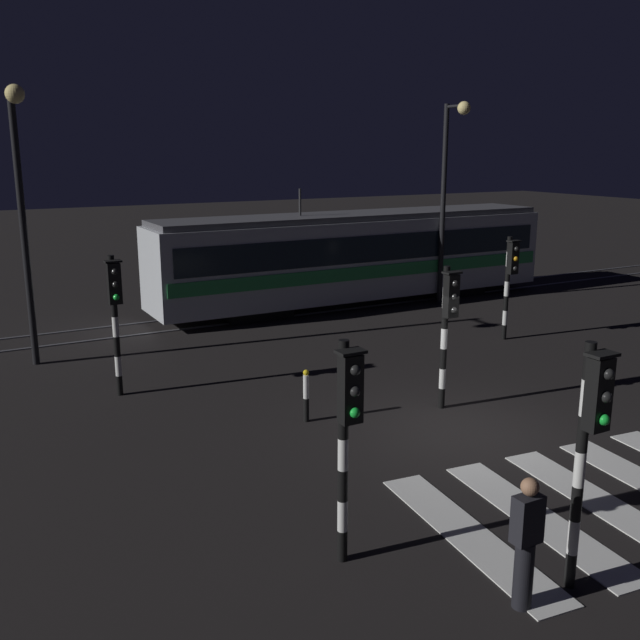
% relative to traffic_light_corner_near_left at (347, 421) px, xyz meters
% --- Properties ---
extents(ground_plane, '(120.00, 120.00, 0.00)m').
position_rel_traffic_light_corner_near_left_xyz_m(ground_plane, '(4.39, 2.94, -2.05)').
color(ground_plane, black).
extents(rail_near, '(80.00, 0.12, 0.03)m').
position_rel_traffic_light_corner_near_left_xyz_m(rail_near, '(4.39, 13.39, -2.04)').
color(rail_near, '#59595E').
rests_on(rail_near, ground).
extents(rail_far, '(80.00, 0.12, 0.03)m').
position_rel_traffic_light_corner_near_left_xyz_m(rail_far, '(4.39, 14.82, -2.04)').
color(rail_far, '#59595E').
rests_on(rail_far, ground).
extents(crosswalk_zebra, '(6.04, 4.46, 0.02)m').
position_rel_traffic_light_corner_near_left_xyz_m(crosswalk_zebra, '(4.39, -0.49, -2.04)').
color(crosswalk_zebra, silver).
rests_on(crosswalk_zebra, ground).
extents(traffic_light_corner_near_left, '(0.36, 0.42, 3.11)m').
position_rel_traffic_light_corner_near_left_xyz_m(traffic_light_corner_near_left, '(0.00, 0.00, 0.00)').
color(traffic_light_corner_near_left, black).
rests_on(traffic_light_corner_near_left, ground).
extents(traffic_light_corner_far_left, '(0.36, 0.42, 3.20)m').
position_rel_traffic_light_corner_near_left_xyz_m(traffic_light_corner_far_left, '(-1.05, 8.20, 0.06)').
color(traffic_light_corner_far_left, black).
rests_on(traffic_light_corner_far_left, ground).
extents(traffic_light_corner_far_right, '(0.36, 0.42, 3.02)m').
position_rel_traffic_light_corner_near_left_xyz_m(traffic_light_corner_far_right, '(10.02, 7.69, -0.06)').
color(traffic_light_corner_far_right, black).
rests_on(traffic_light_corner_far_right, ground).
extents(traffic_light_kerb_mid_left, '(0.36, 0.42, 3.25)m').
position_rel_traffic_light_corner_near_left_xyz_m(traffic_light_kerb_mid_left, '(2.26, -1.91, 0.09)').
color(traffic_light_kerb_mid_left, black).
rests_on(traffic_light_kerb_mid_left, ground).
extents(traffic_light_median_centre, '(0.36, 0.42, 3.10)m').
position_rel_traffic_light_corner_near_left_xyz_m(traffic_light_median_centre, '(4.85, 4.03, -0.01)').
color(traffic_light_median_centre, black).
rests_on(traffic_light_median_centre, ground).
extents(street_lamp_trackside_left, '(0.44, 1.21, 6.89)m').
position_rel_traffic_light_corner_near_left_xyz_m(street_lamp_trackside_left, '(-2.39, 11.49, 2.34)').
color(street_lamp_trackside_left, black).
rests_on(street_lamp_trackside_left, ground).
extents(street_lamp_trackside_right, '(0.44, 1.21, 6.97)m').
position_rel_traffic_light_corner_near_left_xyz_m(street_lamp_trackside_right, '(11.49, 12.47, 2.39)').
color(street_lamp_trackside_right, black).
rests_on(street_lamp_trackside_right, ground).
extents(tram, '(15.04, 2.58, 4.15)m').
position_rel_traffic_light_corner_near_left_xyz_m(tram, '(8.79, 14.10, -0.31)').
color(tram, silver).
rests_on(tram, ground).
extents(pedestrian_waiting_at_kerb, '(0.36, 0.24, 1.71)m').
position_rel_traffic_light_corner_near_left_xyz_m(pedestrian_waiting_at_kerb, '(1.41, -1.84, -1.17)').
color(pedestrian_waiting_at_kerb, black).
rests_on(pedestrian_waiting_at_kerb, ground).
extents(bollard_island_edge, '(0.12, 0.12, 1.11)m').
position_rel_traffic_light_corner_near_left_xyz_m(bollard_island_edge, '(1.92, 4.83, -1.49)').
color(bollard_island_edge, black).
rests_on(bollard_island_edge, ground).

